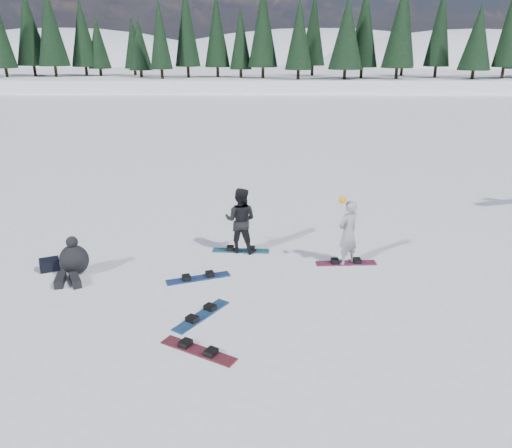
{
  "coord_description": "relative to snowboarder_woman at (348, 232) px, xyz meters",
  "views": [
    {
      "loc": [
        -2.16,
        -9.96,
        5.13
      ],
      "look_at": [
        -2.3,
        1.35,
        1.1
      ],
      "focal_mm": 35.0,
      "sensor_mm": 36.0,
      "label": 1
    }
  ],
  "objects": [
    {
      "name": "snowboarder_woman",
      "position": [
        0.0,
        0.0,
        0.0
      ],
      "size": [
        0.72,
        0.69,
        1.8
      ],
      "rotation": [
        0.0,
        0.0,
        3.82
      ],
      "color": "#A4A3A8",
      "rests_on": "ground"
    },
    {
      "name": "snowboarder_man",
      "position": [
        -2.67,
        0.78,
        0.03
      ],
      "size": [
        0.97,
        0.83,
        1.74
      ],
      "primitive_type": "imported",
      "rotation": [
        0.0,
        0.0,
        2.92
      ],
      "color": "black",
      "rests_on": "ground"
    },
    {
      "name": "snowboard_loose_c",
      "position": [
        -3.59,
        -0.91,
        -0.82
      ],
      "size": [
        1.5,
        0.79,
        0.03
      ],
      "primitive_type": "cube",
      "rotation": [
        0.0,
        0.0,
        0.36
      ],
      "color": "#1B4094",
      "rests_on": "ground"
    },
    {
      "name": "snowboard_loose_a",
      "position": [
        -3.32,
        -2.63,
        -0.82
      ],
      "size": [
        1.06,
        1.41,
        0.03
      ],
      "primitive_type": "cube",
      "rotation": [
        0.0,
        0.0,
        0.99
      ],
      "color": "#1A4E93",
      "rests_on": "ground"
    },
    {
      "name": "ground",
      "position": [
        0.05,
        -1.5,
        -0.84
      ],
      "size": [
        420.0,
        420.0,
        0.0
      ],
      "primitive_type": "plane",
      "color": "white",
      "rests_on": "ground"
    },
    {
      "name": "snowboard_woman",
      "position": [
        0.0,
        0.0,
        -0.82
      ],
      "size": [
        1.51,
        0.37,
        0.03
      ],
      "primitive_type": "cube",
      "rotation": [
        0.0,
        0.0,
        0.06
      ],
      "color": "#8D1E4B",
      "rests_on": "ground"
    },
    {
      "name": "snowboard_man",
      "position": [
        -2.67,
        0.78,
        -0.82
      ],
      "size": [
        1.51,
        0.36,
        0.03
      ],
      "primitive_type": "cube",
      "rotation": [
        0.0,
        0.0,
        -0.05
      ],
      "color": "teal",
      "rests_on": "ground"
    },
    {
      "name": "alpine_backdrop",
      "position": [
        -11.67,
        187.66,
        -14.81
      ],
      "size": [
        412.5,
        227.0,
        53.2
      ],
      "color": "white",
      "rests_on": "ground"
    },
    {
      "name": "snowboard_loose_b",
      "position": [
        -3.24,
        -3.86,
        -0.82
      ],
      "size": [
        1.45,
        0.97,
        0.03
      ],
      "primitive_type": "cube",
      "rotation": [
        0.0,
        0.0,
        -0.51
      ],
      "color": "maroon",
      "rests_on": "ground"
    },
    {
      "name": "seated_rider",
      "position": [
        -6.55,
        -0.74,
        -0.47
      ],
      "size": [
        0.85,
        1.24,
        0.96
      ],
      "rotation": [
        0.0,
        0.0,
        0.36
      ],
      "color": "black",
      "rests_on": "ground"
    },
    {
      "name": "gear_bag",
      "position": [
        -7.25,
        -0.48,
        -0.69
      ],
      "size": [
        0.53,
        0.46,
        0.3
      ],
      "primitive_type": "cube",
      "rotation": [
        0.0,
        0.0,
        0.42
      ],
      "color": "black",
      "rests_on": "ground"
    }
  ]
}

